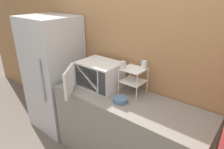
% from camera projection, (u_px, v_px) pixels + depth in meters
% --- Properties ---
extents(wall_back, '(8.00, 0.06, 2.60)m').
position_uv_depth(wall_back, '(146.00, 59.00, 2.32)').
color(wall_back, '#9E7047').
rests_on(wall_back, ground_plane).
extents(counter, '(1.82, 0.63, 0.92)m').
position_uv_depth(counter, '(126.00, 133.00, 2.39)').
color(counter, gray).
rests_on(counter, ground_plane).
extents(microwave, '(0.53, 0.72, 0.32)m').
position_uv_depth(microwave, '(98.00, 75.00, 2.45)').
color(microwave, silver).
rests_on(microwave, counter).
extents(dish_rack, '(0.26, 0.24, 0.31)m').
position_uv_depth(dish_rack, '(133.00, 76.00, 2.25)').
color(dish_rack, white).
rests_on(dish_rack, counter).
extents(glass_front_left, '(0.06, 0.06, 0.09)m').
position_uv_depth(glass_front_left, '(123.00, 65.00, 2.20)').
color(glass_front_left, silver).
rests_on(glass_front_left, dish_rack).
extents(glass_back_right, '(0.06, 0.06, 0.09)m').
position_uv_depth(glass_back_right, '(144.00, 65.00, 2.21)').
color(glass_back_right, silver).
rests_on(glass_back_right, dish_rack).
extents(bowl, '(0.16, 0.16, 0.05)m').
position_uv_depth(bowl, '(120.00, 100.00, 2.15)').
color(bowl, slate).
rests_on(bowl, counter).
extents(refrigerator, '(0.75, 0.68, 1.72)m').
position_uv_depth(refrigerator, '(54.00, 75.00, 2.99)').
color(refrigerator, '#B7B7BC').
rests_on(refrigerator, ground_plane).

